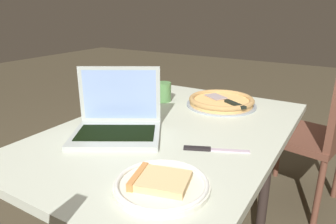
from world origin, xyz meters
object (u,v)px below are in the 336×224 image
table_knife (209,149)px  drink_cup (163,92)px  pizza_plate (161,184)px  chair_near (317,128)px  dining_table (172,144)px  laptop (117,121)px  pizza_tray (221,101)px

table_knife → drink_cup: 0.59m
table_knife → pizza_plate: bearing=-3.4°
drink_cup → chair_near: chair_near is taller
dining_table → laptop: laptop is taller
dining_table → laptop: 0.24m
dining_table → pizza_plate: pizza_plate is taller
dining_table → table_knife: size_ratio=5.85×
pizza_plate → drink_cup: drink_cup is taller
table_knife → dining_table: bearing=-117.2°
dining_table → pizza_tray: bearing=171.8°
chair_near → pizza_tray: bearing=-39.6°
drink_cup → pizza_tray: bearing=106.5°
pizza_plate → pizza_tray: (-0.76, -0.14, 0.01)m
dining_table → chair_near: 0.99m
pizza_plate → chair_near: size_ratio=0.29×
pizza_tray → drink_cup: 0.29m
dining_table → drink_cup: (-0.30, -0.23, 0.12)m
dining_table → chair_near: chair_near is taller
laptop → chair_near: laptop is taller
pizza_tray → drink_cup: bearing=-73.5°
laptop → chair_near: 1.21m
laptop → pizza_plate: (0.23, 0.34, -0.04)m
dining_table → pizza_plate: (0.38, 0.19, 0.08)m
chair_near → dining_table: bearing=-27.8°
dining_table → table_knife: (0.11, 0.21, 0.07)m
laptop → chair_near: bearing=149.1°
pizza_plate → pizza_tray: size_ratio=0.77×
laptop → pizza_plate: 0.42m
laptop → drink_cup: size_ratio=4.16×
laptop → drink_cup: laptop is taller
dining_table → table_knife: table_knife is taller
dining_table → pizza_tray: pizza_tray is taller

